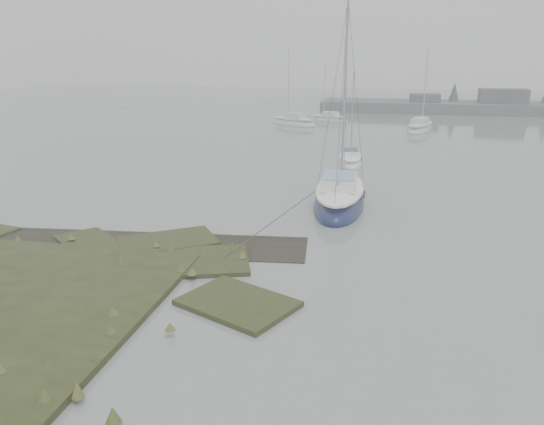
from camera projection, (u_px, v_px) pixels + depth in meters
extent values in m
plane|color=slate|center=(326.00, 147.00, 45.83)|extent=(160.00, 160.00, 0.00)
cube|color=#424247|center=(424.00, 102.00, 72.48)|extent=(4.00, 3.00, 2.20)
cube|color=#424247|center=(503.00, 100.00, 70.39)|extent=(6.00, 3.00, 3.00)
cone|color=#384238|center=(454.00, 95.00, 73.33)|extent=(2.00, 2.00, 3.50)
ellipsoid|color=#10183D|center=(339.00, 203.00, 28.40)|extent=(2.78, 8.04, 1.94)
ellipsoid|color=white|center=(340.00, 189.00, 28.17)|extent=(2.23, 7.00, 0.55)
cube|color=white|center=(340.00, 182.00, 27.71)|extent=(1.77, 2.77, 0.57)
cube|color=#7798C1|center=(340.00, 176.00, 27.62)|extent=(1.65, 2.54, 0.09)
cylinder|color=#939399|center=(345.00, 92.00, 27.70)|extent=(0.13, 0.13, 9.14)
cylinder|color=#939399|center=(340.00, 177.00, 27.41)|extent=(0.16, 3.20, 0.10)
ellipsoid|color=silver|center=(350.00, 162.00, 39.15)|extent=(2.09, 5.18, 1.23)
ellipsoid|color=white|center=(351.00, 156.00, 39.00)|extent=(1.70, 4.50, 0.35)
cube|color=white|center=(351.00, 152.00, 38.71)|extent=(1.23, 1.82, 0.36)
cube|color=#161B4A|center=(351.00, 150.00, 38.65)|extent=(1.14, 1.67, 0.06)
cylinder|color=#939399|center=(352.00, 112.00, 38.71)|extent=(0.08, 0.08, 5.78)
cylinder|color=#939399|center=(351.00, 150.00, 38.52)|extent=(0.24, 2.02, 0.07)
ellipsoid|color=silver|center=(293.00, 124.00, 60.05)|extent=(6.39, 5.13, 1.52)
ellipsoid|color=silver|center=(293.00, 119.00, 59.87)|extent=(5.49, 4.35, 0.43)
cube|color=silver|center=(295.00, 115.00, 59.58)|extent=(2.53, 2.29, 0.45)
cube|color=#AFB3BA|center=(295.00, 113.00, 59.51)|extent=(2.34, 2.12, 0.07)
cylinder|color=#939399|center=(289.00, 83.00, 59.29)|extent=(0.10, 0.10, 7.17)
cylinder|color=#939399|center=(297.00, 113.00, 59.39)|extent=(2.15, 1.43, 0.08)
ellipsoid|color=silver|center=(420.00, 130.00, 55.43)|extent=(3.83, 6.83, 1.58)
ellipsoid|color=silver|center=(420.00, 124.00, 55.25)|extent=(3.19, 5.91, 0.45)
cube|color=silver|center=(420.00, 120.00, 54.90)|extent=(1.95, 2.52, 0.46)
cube|color=#ADB2B9|center=(420.00, 118.00, 54.83)|extent=(1.81, 2.32, 0.07)
cylinder|color=#939399|center=(425.00, 84.00, 54.79)|extent=(0.10, 0.10, 7.42)
cylinder|color=#939399|center=(420.00, 118.00, 54.67)|extent=(0.79, 2.52, 0.08)
ellipsoid|color=#9FA5A8|center=(329.00, 121.00, 63.35)|extent=(5.46, 3.82, 1.27)
ellipsoid|color=silver|center=(329.00, 116.00, 63.21)|extent=(4.71, 3.22, 0.36)
cube|color=silver|center=(331.00, 114.00, 62.98)|extent=(2.10, 1.79, 0.37)
cube|color=#B1B8BD|center=(331.00, 112.00, 62.92)|extent=(1.94, 1.66, 0.06)
cylinder|color=#939399|center=(325.00, 88.00, 62.66)|extent=(0.08, 0.08, 5.98)
cylinder|color=#939399|center=(332.00, 112.00, 62.84)|extent=(1.92, 0.97, 0.07)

